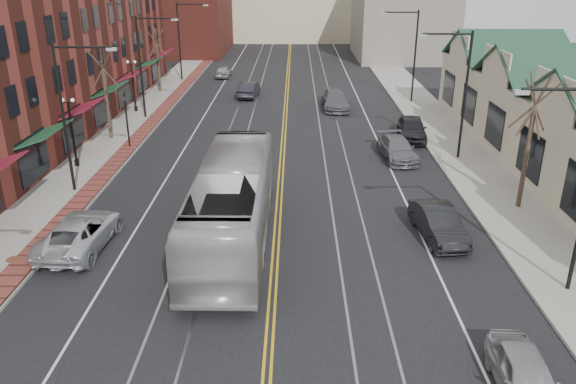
{
  "coord_description": "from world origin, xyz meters",
  "views": [
    {
      "loc": [
        0.84,
        -12.96,
        11.9
      ],
      "look_at": [
        0.52,
        11.26,
        2.0
      ],
      "focal_mm": 35.0,
      "sensor_mm": 36.0,
      "label": 1
    }
  ],
  "objects_px": {
    "parked_suv": "(80,232)",
    "parked_car_b": "(438,223)",
    "parked_car_a": "(525,377)",
    "transit_bus": "(232,203)",
    "parked_car_c": "(397,149)",
    "parked_car_d": "(412,128)"
  },
  "relations": [
    {
      "from": "parked_suv",
      "to": "parked_car_a",
      "type": "bearing_deg",
      "value": 153.4
    },
    {
      "from": "transit_bus",
      "to": "parked_car_b",
      "type": "height_order",
      "value": "transit_bus"
    },
    {
      "from": "parked_suv",
      "to": "parked_car_b",
      "type": "height_order",
      "value": "parked_suv"
    },
    {
      "from": "parked_car_a",
      "to": "parked_car_d",
      "type": "bearing_deg",
      "value": 88.6
    },
    {
      "from": "parked_car_b",
      "to": "parked_car_c",
      "type": "bearing_deg",
      "value": 83.13
    },
    {
      "from": "parked_suv",
      "to": "parked_car_c",
      "type": "height_order",
      "value": "parked_suv"
    },
    {
      "from": "parked_car_d",
      "to": "transit_bus",
      "type": "bearing_deg",
      "value": -118.56
    },
    {
      "from": "parked_suv",
      "to": "transit_bus",
      "type": "bearing_deg",
      "value": -169.76
    },
    {
      "from": "parked_car_b",
      "to": "parked_car_a",
      "type": "bearing_deg",
      "value": -96.12
    },
    {
      "from": "transit_bus",
      "to": "parked_car_c",
      "type": "relative_size",
      "value": 2.78
    },
    {
      "from": "transit_bus",
      "to": "parked_car_b",
      "type": "bearing_deg",
      "value": -178.31
    },
    {
      "from": "parked_suv",
      "to": "parked_car_a",
      "type": "distance_m",
      "value": 18.76
    },
    {
      "from": "parked_car_c",
      "to": "parked_car_d",
      "type": "bearing_deg",
      "value": 62.66
    },
    {
      "from": "parked_car_a",
      "to": "parked_car_b",
      "type": "xyz_separation_m",
      "value": [
        -0.14,
        10.31,
        0.07
      ]
    },
    {
      "from": "parked_car_b",
      "to": "parked_car_d",
      "type": "distance_m",
      "value": 15.94
    },
    {
      "from": "transit_bus",
      "to": "parked_car_a",
      "type": "xyz_separation_m",
      "value": [
        9.64,
        -10.04,
        -1.18
      ]
    },
    {
      "from": "parked_car_c",
      "to": "parked_car_a",
      "type": "bearing_deg",
      "value": -95.17
    },
    {
      "from": "parked_suv",
      "to": "parked_car_d",
      "type": "bearing_deg",
      "value": -134.21
    },
    {
      "from": "parked_suv",
      "to": "parked_car_d",
      "type": "height_order",
      "value": "parked_car_d"
    },
    {
      "from": "parked_suv",
      "to": "parked_car_a",
      "type": "relative_size",
      "value": 1.38
    },
    {
      "from": "parked_car_d",
      "to": "parked_car_c",
      "type": "bearing_deg",
      "value": -105.35
    },
    {
      "from": "transit_bus",
      "to": "parked_car_a",
      "type": "height_order",
      "value": "transit_bus"
    }
  ]
}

